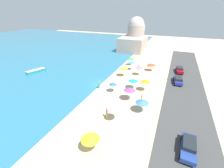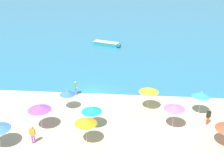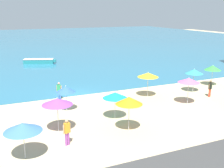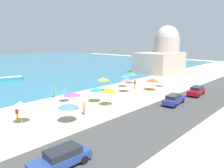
# 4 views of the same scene
# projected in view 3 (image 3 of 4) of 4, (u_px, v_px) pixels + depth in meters

# --- Properties ---
(ground_plane) EXTENTS (160.00, 160.00, 0.00)m
(ground_plane) POSITION_uv_depth(u_px,v_px,m) (78.00, 96.00, 29.23)
(ground_plane) COLOR #CDB68A
(sea) EXTENTS (150.00, 110.00, 0.05)m
(sea) POSITION_uv_depth(u_px,v_px,m) (18.00, 42.00, 77.78)
(sea) COLOR teal
(sea) RESTS_ON ground_plane
(beach_umbrella_0) EXTENTS (1.97, 1.97, 2.68)m
(beach_umbrella_0) POSITION_uv_depth(u_px,v_px,m) (129.00, 101.00, 20.16)
(beach_umbrella_0) COLOR #B2B2B7
(beach_umbrella_0) RESTS_ON ground_plane
(beach_umbrella_1) EXTENTS (2.23, 2.23, 2.61)m
(beach_umbrella_1) POSITION_uv_depth(u_px,v_px,m) (57.00, 102.00, 20.05)
(beach_umbrella_1) COLOR #B2B2B7
(beach_umbrella_1) RESTS_ON ground_plane
(beach_umbrella_3) EXTENTS (1.93, 1.93, 2.61)m
(beach_umbrella_3) POSITION_uv_depth(u_px,v_px,m) (194.00, 71.00, 29.93)
(beach_umbrella_3) COLOR #B2B2B7
(beach_umbrella_3) RESTS_ON ground_plane
(beach_umbrella_4) EXTENTS (2.27, 2.27, 2.34)m
(beach_umbrella_4) POSITION_uv_depth(u_px,v_px,m) (23.00, 127.00, 16.39)
(beach_umbrella_4) COLOR #B2B2B7
(beach_umbrella_4) RESTS_ON ground_plane
(beach_umbrella_5) EXTENTS (1.72, 1.72, 2.31)m
(beach_umbrella_5) POSITION_uv_depth(u_px,v_px,m) (66.00, 89.00, 24.41)
(beach_umbrella_5) COLOR #B2B2B7
(beach_umbrella_5) RESTS_ON ground_plane
(beach_umbrella_6) EXTENTS (2.01, 2.01, 2.30)m
(beach_umbrella_6) POSITION_uv_depth(u_px,v_px,m) (115.00, 95.00, 22.62)
(beach_umbrella_6) COLOR #B2B2B7
(beach_umbrella_6) RESTS_ON ground_plane
(beach_umbrella_7) EXTENTS (2.13, 2.13, 2.59)m
(beach_umbrella_7) POSITION_uv_depth(u_px,v_px,m) (148.00, 75.00, 28.35)
(beach_umbrella_7) COLOR #B2B2B7
(beach_umbrella_7) RESTS_ON ground_plane
(beach_umbrella_8) EXTENTS (2.03, 2.03, 2.58)m
(beach_umbrella_8) POSITION_uv_depth(u_px,v_px,m) (189.00, 80.00, 26.12)
(beach_umbrella_8) COLOR #B2B2B7
(beach_umbrella_8) RESTS_ON ground_plane
(beach_umbrella_10) EXTENTS (1.91, 1.91, 2.48)m
(beach_umbrella_10) POSITION_uv_depth(u_px,v_px,m) (213.00, 68.00, 32.64)
(beach_umbrella_10) COLOR #B2B2B7
(beach_umbrella_10) RESTS_ON ground_plane
(bather_0) EXTENTS (0.44, 0.42, 1.78)m
(bather_0) POSITION_uv_depth(u_px,v_px,m) (59.00, 90.00, 27.69)
(bather_0) COLOR #3A6FD5
(bather_0) RESTS_ON ground_plane
(bather_1) EXTENTS (0.55, 0.32, 1.81)m
(bather_1) POSITION_uv_depth(u_px,v_px,m) (67.00, 131.00, 18.28)
(bather_1) COLOR purple
(bather_1) RESTS_ON ground_plane
(bather_3) EXTENTS (0.55, 0.32, 1.74)m
(bather_3) POSITION_uv_depth(u_px,v_px,m) (210.00, 88.00, 28.62)
(bather_3) COLOR #F64129
(bather_3) RESTS_ON ground_plane
(skiff_nearshore) EXTENTS (5.27, 2.89, 0.77)m
(skiff_nearshore) POSITION_uv_depth(u_px,v_px,m) (39.00, 61.00, 46.53)
(skiff_nearshore) COLOR teal
(skiff_nearshore) RESTS_ON sea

